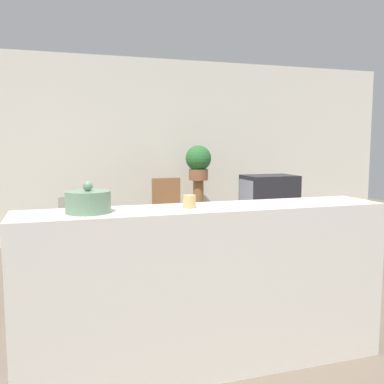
% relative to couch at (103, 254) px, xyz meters
% --- Properties ---
extents(ground_plane, '(14.00, 14.00, 0.00)m').
position_rel_couch_xyz_m(ground_plane, '(0.45, -1.57, -0.28)').
color(ground_plane, '#756656').
extents(wall_back, '(9.00, 0.06, 2.70)m').
position_rel_couch_xyz_m(wall_back, '(0.45, 1.86, 1.07)').
color(wall_back, silver).
rests_on(wall_back, ground_plane).
extents(couch, '(0.95, 1.91, 0.79)m').
position_rel_couch_xyz_m(couch, '(0.00, 0.00, 0.00)').
color(couch, '#605B51').
rests_on(couch, ground_plane).
extents(tv_stand, '(0.71, 0.58, 0.54)m').
position_rel_couch_xyz_m(tv_stand, '(2.25, 0.53, -0.01)').
color(tv_stand, olive).
rests_on(tv_stand, ground_plane).
extents(television, '(0.68, 0.49, 0.49)m').
position_rel_couch_xyz_m(television, '(2.24, 0.53, 0.50)').
color(television, '#232328').
rests_on(television, tv_stand).
extents(wooden_chair, '(0.44, 0.44, 0.98)m').
position_rel_couch_xyz_m(wooden_chair, '(0.99, 1.02, 0.25)').
color(wooden_chair, olive).
rests_on(wooden_chair, ground_plane).
extents(plant_stand, '(0.15, 0.15, 0.91)m').
position_rel_couch_xyz_m(plant_stand, '(1.54, 1.38, 0.18)').
color(plant_stand, olive).
rests_on(plant_stand, ground_plane).
extents(potted_plant, '(0.37, 0.37, 0.51)m').
position_rel_couch_xyz_m(potted_plant, '(1.54, 1.38, 0.90)').
color(potted_plant, '#8E5B3D').
rests_on(potted_plant, plant_stand).
extents(foreground_counter, '(2.35, 0.44, 1.06)m').
position_rel_couch_xyz_m(foreground_counter, '(0.45, -2.04, 0.25)').
color(foreground_counter, silver).
rests_on(foreground_counter, ground_plane).
extents(decorative_bowl, '(0.26, 0.26, 0.18)m').
position_rel_couch_xyz_m(decorative_bowl, '(-0.29, -2.04, 0.84)').
color(decorative_bowl, gray).
rests_on(decorative_bowl, foreground_counter).
extents(candle_jar, '(0.08, 0.08, 0.08)m').
position_rel_couch_xyz_m(candle_jar, '(0.32, -2.04, 0.82)').
color(candle_jar, tan).
rests_on(candle_jar, foreground_counter).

